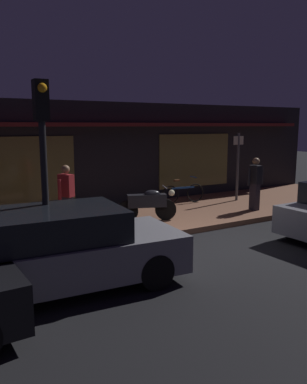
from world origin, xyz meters
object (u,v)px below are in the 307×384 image
Objects in this scene: sign_post at (238,163)px; traffic_light_pole at (43,145)px; motorcycle at (148,204)px; person_photographer at (67,195)px; trash_bin at (20,227)px; parked_car_far at (64,249)px; person_bystander at (255,183)px; bicycle_parked at (183,193)px.

traffic_light_pole is (-7.81, -3.50, 0.97)m from sign_post.
person_photographer is at bearing 170.69° from motorcycle.
traffic_light_pole is at bearing -85.64° from trash_bin.
sign_post reaches higher than motorcycle.
sign_post is 8.69m from parked_car_far.
traffic_light_pole is (-1.30, -2.83, 1.45)m from person_photographer.
traffic_light_pole is (-7.17, -1.98, 1.45)m from person_bystander.
person_photographer is at bearing 38.62° from trash_bin.
person_bystander is 0.46× the size of traffic_light_pole.
person_bystander is 1.80× the size of trash_bin.
parked_car_far is at bearing -160.51° from person_bystander.
bicycle_parked is at bearing 34.63° from traffic_light_pole.
parked_car_far reaches higher than trash_bin.
motorcycle is at bearing 41.27° from parked_car_far.
person_photographer reaches higher than trash_bin.
sign_post is (4.29, 1.04, 0.86)m from motorcycle.
motorcycle is 0.39× the size of parked_car_far.
person_photographer is at bearing -165.37° from bicycle_parked.
sign_post is 8.61m from traffic_light_pole.
parked_car_far is (-5.65, -4.51, 0.20)m from bicycle_parked.
parked_car_far is (-1.15, -3.33, -0.32)m from person_photographer.
sign_post reaches higher than person_bystander.
trash_bin is (-7.30, -0.29, -0.41)m from person_bystander.
motorcycle is 4.49m from sign_post.
person_bystander is (3.65, -0.48, 0.38)m from motorcycle.
traffic_light_pole is (0.13, -1.69, 1.86)m from trash_bin.
parked_car_far is at bearing -82.94° from trash_bin.
sign_post is (6.51, 0.67, 0.48)m from person_photographer.
trash_bin is 2.21m from parked_car_far.
trash_bin is at bearing 94.36° from traffic_light_pole.
person_bystander is at bearing -112.77° from sign_post.
motorcycle is at bearing 34.95° from traffic_light_pole.
traffic_light_pole is at bearing -145.05° from motorcycle.
motorcycle is 1.77× the size of trash_bin.
person_photographer and person_bystander have the same top height.
motorcycle is 0.98× the size of person_bystander.
traffic_light_pole is (-3.52, -2.46, 1.83)m from motorcycle.
traffic_light_pole reaches higher than sign_post.
trash_bin is (-5.92, -2.31, 0.11)m from bicycle_parked.
person_photographer is 6.57m from sign_post.
person_bystander reaches higher than trash_bin.
parked_car_far is (0.27, -2.20, 0.08)m from trash_bin.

